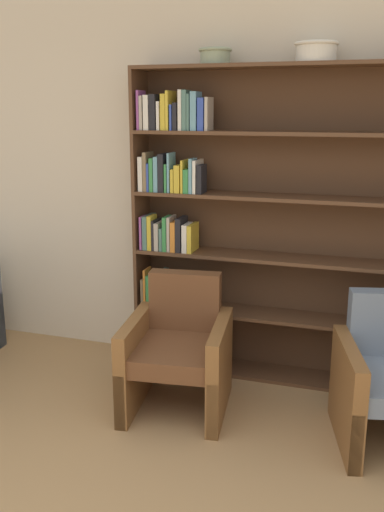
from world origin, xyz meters
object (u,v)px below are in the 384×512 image
object	(u,v)px
bowl_cream	(215,55)
armchair_leather	(178,351)
bookshelf	(265,233)
bowl_slate	(316,51)

from	to	relation	value
bowl_cream	armchair_leather	distance (m)	1.97
bookshelf	bowl_cream	distance (m)	1.24
bowl_cream	armchair_leather	bearing A→B (deg)	-95.28
bookshelf	armchair_leather	xyz separation A→B (m)	(-0.43, -0.64, -0.68)
armchair_leather	bookshelf	bearing A→B (deg)	-131.12
armchair_leather	bowl_slate	bearing A→B (deg)	-146.46
bookshelf	bowl_cream	world-z (taller)	bowl_cream
bowl_slate	bowl_cream	bearing A→B (deg)	-180.00
bowl_cream	armchair_leather	xyz separation A→B (m)	(-0.06, -0.62, -1.87)
bookshelf	bowl_slate	xyz separation A→B (m)	(0.29, -0.02, 1.20)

